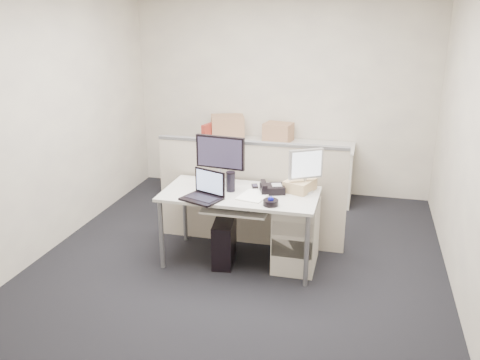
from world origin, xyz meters
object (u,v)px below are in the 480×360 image
(desk, at_px, (240,199))
(desk_phone, at_px, (272,189))
(monitor_main, at_px, (220,161))
(laptop, at_px, (201,187))

(desk, height_order, desk_phone, desk_phone)
(desk, xyz_separation_m, desk_phone, (0.30, 0.08, 0.10))
(desk, distance_m, monitor_main, 0.44)
(desk, height_order, laptop, laptop)
(monitor_main, distance_m, laptop, 0.48)
(monitor_main, bearing_deg, laptop, -89.76)
(monitor_main, bearing_deg, desk, -29.31)
(desk, distance_m, laptop, 0.45)
(monitor_main, xyz_separation_m, desk_phone, (0.55, -0.10, -0.22))
(desk, relative_size, desk_phone, 6.56)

